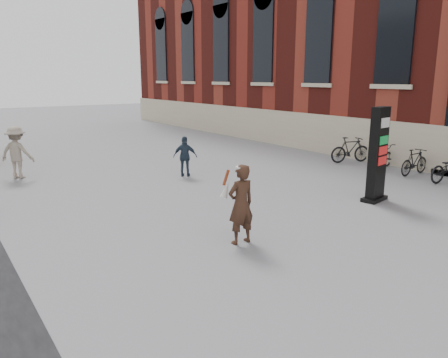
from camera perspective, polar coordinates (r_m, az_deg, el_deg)
ground at (r=9.79m, az=6.71°, el=-7.99°), size 100.00×100.00×0.00m
info_pylon at (r=13.22m, az=19.44°, el=3.00°), size 0.93×0.59×2.71m
woman at (r=9.32m, az=2.18°, el=-3.19°), size 0.66×0.59×1.74m
pedestrian_b at (r=17.05m, az=-25.43°, el=3.14°), size 1.35×1.31×1.85m
pedestrian_c at (r=15.80m, az=-5.09°, el=2.95°), size 0.90×0.80×1.46m
bike_5 at (r=17.46m, az=23.62°, el=2.06°), size 1.63×0.48×0.97m
bike_6 at (r=18.22m, az=19.92°, el=2.74°), size 1.88×1.02×0.94m
bike_7 at (r=19.13m, az=16.17°, el=3.69°), size 1.87×1.06×1.08m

